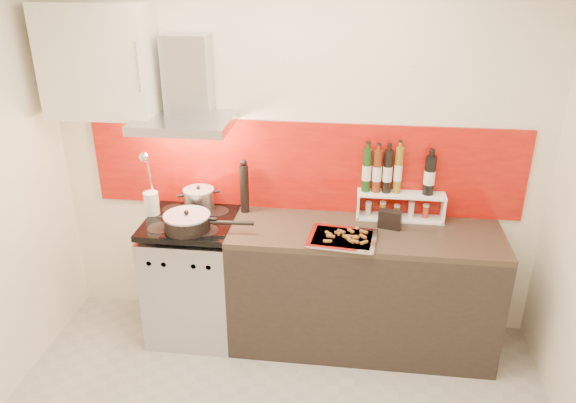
# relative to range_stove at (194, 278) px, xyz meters

# --- Properties ---
(back_wall) EXTENTS (3.40, 0.02, 2.60)m
(back_wall) POSITION_rel_range_stove_xyz_m (0.70, 0.30, 0.86)
(back_wall) COLOR silver
(back_wall) RESTS_ON ground
(backsplash) EXTENTS (3.00, 0.02, 0.64)m
(backsplash) POSITION_rel_range_stove_xyz_m (0.75, 0.29, 0.78)
(backsplash) COLOR #8E0807
(backsplash) RESTS_ON back_wall
(range_stove) EXTENTS (0.60, 0.60, 0.91)m
(range_stove) POSITION_rel_range_stove_xyz_m (0.00, 0.00, 0.00)
(range_stove) COLOR #B7B7BA
(range_stove) RESTS_ON ground
(counter) EXTENTS (1.80, 0.60, 0.90)m
(counter) POSITION_rel_range_stove_xyz_m (1.20, 0.00, 0.01)
(counter) COLOR black
(counter) RESTS_ON ground
(range_hood) EXTENTS (0.62, 0.50, 0.61)m
(range_hood) POSITION_rel_range_stove_xyz_m (0.00, 0.14, 1.30)
(range_hood) COLOR #B7B7BA
(range_hood) RESTS_ON back_wall
(upper_cabinet) EXTENTS (0.70, 0.35, 0.72)m
(upper_cabinet) POSITION_rel_range_stove_xyz_m (-0.55, 0.13, 1.51)
(upper_cabinet) COLOR beige
(upper_cabinet) RESTS_ON back_wall
(stock_pot) EXTENTS (0.22, 0.22, 0.19)m
(stock_pot) POSITION_rel_range_stove_xyz_m (0.03, 0.16, 0.55)
(stock_pot) COLOR #B7B7BA
(stock_pot) RESTS_ON range_stove
(saute_pan) EXTENTS (0.59, 0.31, 0.14)m
(saute_pan) POSITION_rel_range_stove_xyz_m (0.04, -0.14, 0.52)
(saute_pan) COLOR black
(saute_pan) RESTS_ON range_stove
(utensil_jar) EXTENTS (0.10, 0.15, 0.49)m
(utensil_jar) POSITION_rel_range_stove_xyz_m (-0.28, 0.05, 0.60)
(utensil_jar) COLOR silver
(utensil_jar) RESTS_ON range_stove
(pepper_mill) EXTENTS (0.06, 0.06, 0.39)m
(pepper_mill) POSITION_rel_range_stove_xyz_m (0.35, 0.20, 0.65)
(pepper_mill) COLOR black
(pepper_mill) RESTS_ON counter
(step_shelf) EXTENTS (0.59, 0.16, 0.51)m
(step_shelf) POSITION_rel_range_stove_xyz_m (1.39, 0.23, 0.69)
(step_shelf) COLOR white
(step_shelf) RESTS_ON counter
(caddy_box) EXTENTS (0.16, 0.10, 0.13)m
(caddy_box) POSITION_rel_range_stove_xyz_m (1.35, 0.07, 0.52)
(caddy_box) COLOR black
(caddy_box) RESTS_ON counter
(baking_tray) EXTENTS (0.46, 0.37, 0.03)m
(baking_tray) POSITION_rel_range_stove_xyz_m (1.05, -0.15, 0.47)
(baking_tray) COLOR silver
(baking_tray) RESTS_ON counter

